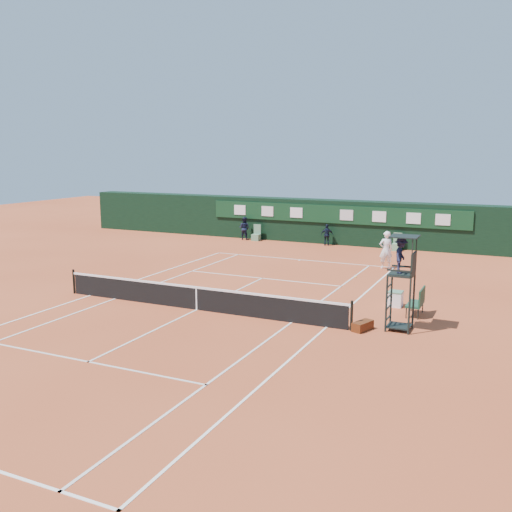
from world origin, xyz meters
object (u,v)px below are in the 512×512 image
at_px(tennis_net, 197,298).
at_px(umpire_chair, 402,263).
at_px(player, 386,250).
at_px(cooler, 395,299).
at_px(player_bench, 418,301).

xyz_separation_m(tennis_net, umpire_chair, (7.92, 0.79, 1.95)).
relative_size(umpire_chair, player, 1.66).
distance_m(cooler, player, 7.86).
xyz_separation_m(player_bench, player, (-3.14, 8.55, 0.43)).
relative_size(umpire_chair, player_bench, 2.85).
height_order(umpire_chair, player, umpire_chair).
distance_m(umpire_chair, cooler, 3.86).
bearing_deg(cooler, player, 105.39).
relative_size(player_bench, player, 0.58).
xyz_separation_m(umpire_chair, cooler, (-0.76, 3.13, -2.13)).
bearing_deg(umpire_chair, player_bench, 82.01).
relative_size(player_bench, cooler, 1.86).
relative_size(cooler, player, 0.31).
height_order(tennis_net, player_bench, same).
bearing_deg(player_bench, player, 110.15).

